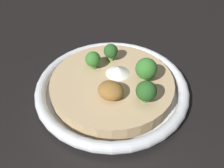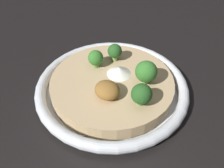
{
  "view_description": "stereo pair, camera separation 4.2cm",
  "coord_description": "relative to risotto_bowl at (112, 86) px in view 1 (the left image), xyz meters",
  "views": [
    {
      "loc": [
        -0.17,
        0.26,
        0.31
      ],
      "look_at": [
        0.0,
        0.0,
        0.02
      ],
      "focal_mm": 35.0,
      "sensor_mm": 36.0,
      "label": 1
    },
    {
      "loc": [
        -0.21,
        0.23,
        0.31
      ],
      "look_at": [
        0.0,
        0.0,
        0.02
      ],
      "focal_mm": 35.0,
      "sensor_mm": 36.0,
      "label": 2
    }
  ],
  "objects": [
    {
      "name": "broccoli_back_left",
      "position": [
        -0.08,
        0.02,
        0.04
      ],
      "size": [
        0.03,
        0.03,
        0.04
      ],
      "color": "#668E47",
      "rests_on": "risotto_bowl"
    },
    {
      "name": "broccoli_right",
      "position": [
        0.05,
        -0.01,
        0.04
      ],
      "size": [
        0.03,
        0.03,
        0.04
      ],
      "color": "#668E47",
      "rests_on": "risotto_bowl"
    },
    {
      "name": "risotto_bowl",
      "position": [
        0.0,
        0.0,
        0.0
      ],
      "size": [
        0.29,
        0.29,
        0.03
      ],
      "color": "silver",
      "rests_on": "ground_plane"
    },
    {
      "name": "cheese_sprinkle",
      "position": [
        -0.0,
        -0.02,
        0.02
      ],
      "size": [
        0.05,
        0.05,
        0.02
      ],
      "color": "white",
      "rests_on": "risotto_bowl"
    },
    {
      "name": "broccoli_left",
      "position": [
        -0.05,
        -0.03,
        0.04
      ],
      "size": [
        0.04,
        0.04,
        0.05
      ],
      "color": "#84A856",
      "rests_on": "risotto_bowl"
    },
    {
      "name": "crispy_onion_garnish",
      "position": [
        -0.02,
        0.04,
        0.03
      ],
      "size": [
        0.05,
        0.04,
        0.03
      ],
      "color": "olive",
      "rests_on": "risotto_bowl"
    },
    {
      "name": "ground_plane",
      "position": [
        0.0,
        0.0,
        -0.02
      ],
      "size": [
        6.0,
        6.0,
        0.0
      ],
      "primitive_type": "plane",
      "color": "black"
    },
    {
      "name": "broccoli_front",
      "position": [
        0.04,
        -0.05,
        0.04
      ],
      "size": [
        0.03,
        0.03,
        0.04
      ],
      "color": "#84A856",
      "rests_on": "risotto_bowl"
    }
  ]
}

